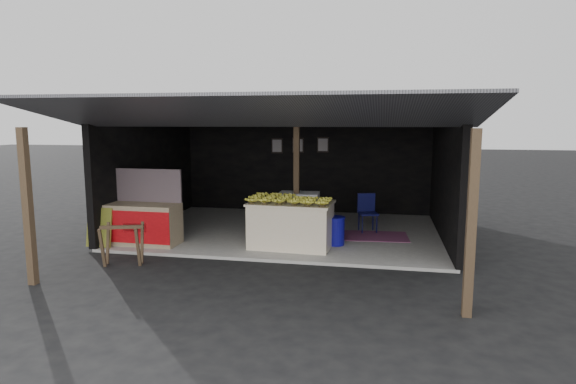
% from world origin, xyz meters
% --- Properties ---
extents(ground, '(80.00, 80.00, 0.00)m').
position_xyz_m(ground, '(0.00, 0.00, 0.00)').
color(ground, black).
rests_on(ground, ground).
extents(concrete_slab, '(7.00, 5.00, 0.06)m').
position_xyz_m(concrete_slab, '(0.00, 2.50, 0.03)').
color(concrete_slab, gray).
rests_on(concrete_slab, ground).
extents(shophouse, '(7.40, 7.29, 3.02)m').
position_xyz_m(shophouse, '(0.00, 2.82, 2.10)').
color(shophouse, black).
rests_on(shophouse, ground).
extents(banana_table, '(1.71, 1.11, 0.92)m').
position_xyz_m(banana_table, '(0.36, 0.97, 0.52)').
color(banana_table, silver).
rests_on(banana_table, concrete_slab).
extents(banana_pile, '(1.59, 1.00, 0.18)m').
position_xyz_m(banana_pile, '(0.36, 0.97, 1.07)').
color(banana_pile, yellow).
rests_on(banana_pile, banana_table).
extents(white_crate, '(0.89, 0.63, 0.97)m').
position_xyz_m(white_crate, '(0.34, 1.99, 0.54)').
color(white_crate, white).
rests_on(white_crate, concrete_slab).
extents(neighbor_stall, '(1.50, 0.69, 1.54)m').
position_xyz_m(neighbor_stall, '(-2.71, 0.63, 0.53)').
color(neighbor_stall, '#998466').
rests_on(neighbor_stall, concrete_slab).
extents(green_signboard, '(0.53, 0.19, 0.79)m').
position_xyz_m(green_signboard, '(-3.46, 0.22, 0.46)').
color(green_signboard, black).
rests_on(green_signboard, concrete_slab).
extents(sawhorse, '(0.82, 0.82, 0.74)m').
position_xyz_m(sawhorse, '(-2.41, -0.71, 0.47)').
color(sawhorse, '#473523').
rests_on(sawhorse, ground).
extents(water_barrel, '(0.38, 0.38, 0.56)m').
position_xyz_m(water_barrel, '(1.22, 1.32, 0.34)').
color(water_barrel, '#0E0C89').
rests_on(water_barrel, concrete_slab).
extents(plastic_chair, '(0.51, 0.51, 0.88)m').
position_xyz_m(plastic_chair, '(1.81, 2.71, 0.58)').
color(plastic_chair, '#0B0C3D').
rests_on(plastic_chair, concrete_slab).
extents(magenta_rug, '(1.56, 1.10, 0.01)m').
position_xyz_m(magenta_rug, '(1.98, 2.22, 0.07)').
color(magenta_rug, '#671746').
rests_on(magenta_rug, concrete_slab).
extents(picture_frames, '(1.62, 0.04, 0.46)m').
position_xyz_m(picture_frames, '(-0.17, 4.89, 1.93)').
color(picture_frames, black).
rests_on(picture_frames, shophouse).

